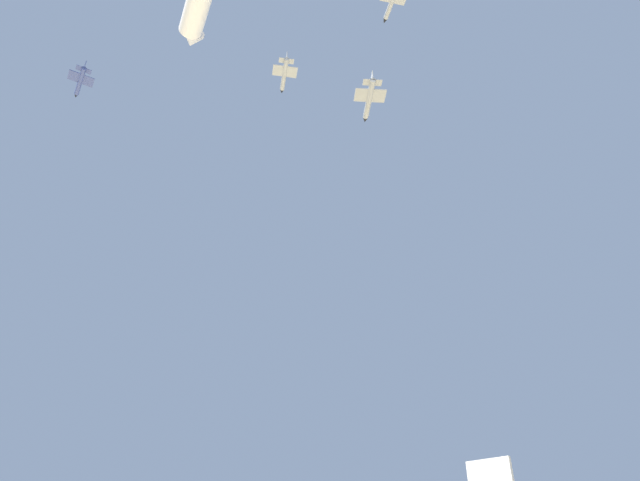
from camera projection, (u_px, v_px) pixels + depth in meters
name	position (u px, v px, depth m)	size (l,w,h in m)	color
chase_jet_lead	(369.00, 99.00, 145.00)	(11.66, 13.80, 4.00)	#999EA3
chase_jet_right_wing	(392.00, 1.00, 173.83)	(13.03, 12.63, 4.00)	#999EA3
chase_jet_trailing	(80.00, 81.00, 186.48)	(14.87, 9.59, 4.00)	#38478C
chase_jet_high_escort	(284.00, 75.00, 183.82)	(12.57, 13.08, 4.00)	#999EA3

